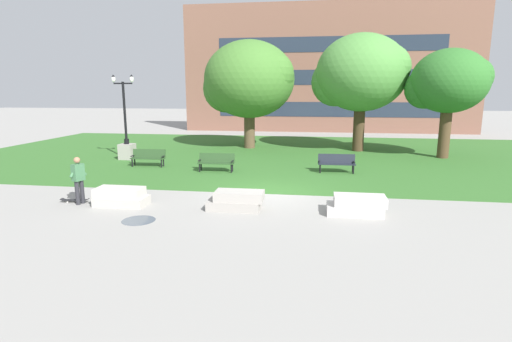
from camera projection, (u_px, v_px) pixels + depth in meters
name	position (u px, v px, depth m)	size (l,w,h in m)	color
ground_plane	(268.00, 194.00, 15.70)	(140.00, 140.00, 0.00)	gray
grass_lawn	(286.00, 154.00, 25.40)	(40.00, 20.00, 0.02)	#336628
concrete_block_center	(121.00, 197.00, 14.10)	(1.80, 0.90, 0.64)	#B2ADA3
concrete_block_left	(236.00, 201.00, 13.64)	(1.91, 0.90, 0.64)	#9E9991
concrete_block_right	(357.00, 205.00, 13.07)	(1.88, 0.90, 0.64)	#BCB7B2
person_skateboarder	(78.00, 178.00, 14.15)	(0.40, 0.58, 1.71)	#28282D
skateboard	(75.00, 200.00, 14.54)	(1.03, 0.30, 0.14)	black
puddle	(139.00, 220.00, 12.52)	(1.05, 1.05, 0.01)	#47515B
park_bench_near_left	(216.00, 161.00, 19.87)	(1.81, 0.57, 0.90)	#284723
park_bench_near_right	(337.00, 162.00, 19.63)	(1.81, 0.58, 0.90)	#1E232D
park_bench_far_left	(148.00, 157.00, 21.25)	(1.82, 0.59, 0.90)	#284723
lamp_post_left	(127.00, 142.00, 23.35)	(1.32, 0.80, 4.87)	gray
tree_near_left	(248.00, 81.00, 27.28)	(6.47, 6.16, 7.33)	brown
tree_far_left	(448.00, 82.00, 23.17)	(4.58, 4.36, 6.37)	#4C3823
tree_near_right	(360.00, 74.00, 25.79)	(6.13, 5.84, 7.58)	#42301E
building_facade_distant	(329.00, 69.00, 37.85)	(27.94, 1.03, 12.05)	brown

